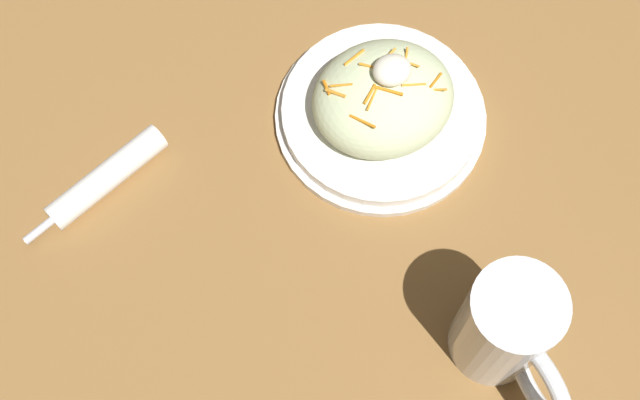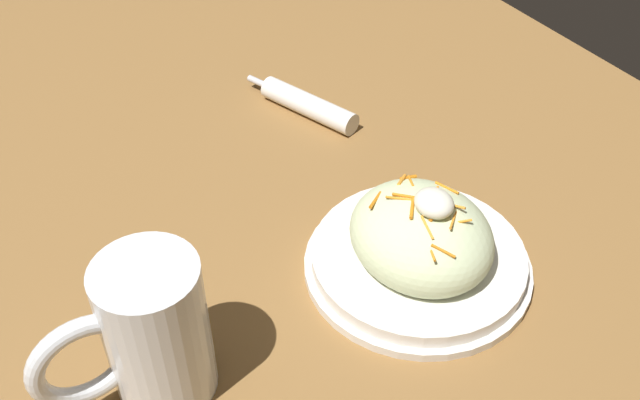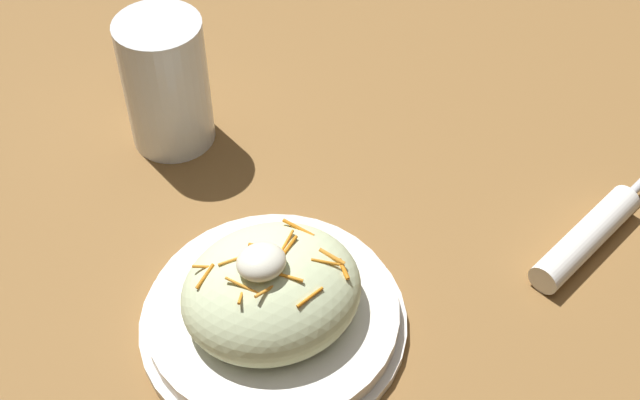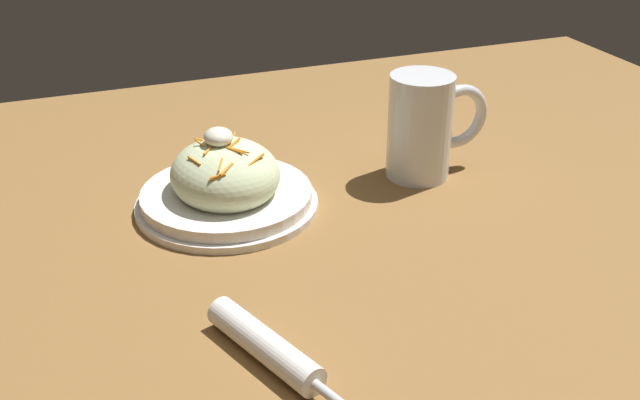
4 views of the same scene
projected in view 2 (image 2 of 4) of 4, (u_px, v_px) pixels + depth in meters
The scene contains 4 objects.
ground_plane at pixel (160, 232), 0.81m from camera, with size 1.43×1.43×0.00m, color olive.
salad_plate at pixel (420, 246), 0.74m from camera, with size 0.24×0.24×0.11m.
beer_mug at pixel (153, 340), 0.61m from camera, with size 0.09×0.15×0.15m.
napkin_roll at pixel (308, 105), 0.97m from camera, with size 0.18×0.08×0.03m.
Camera 2 is at (0.59, -0.14, 0.56)m, focal length 40.56 mm.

